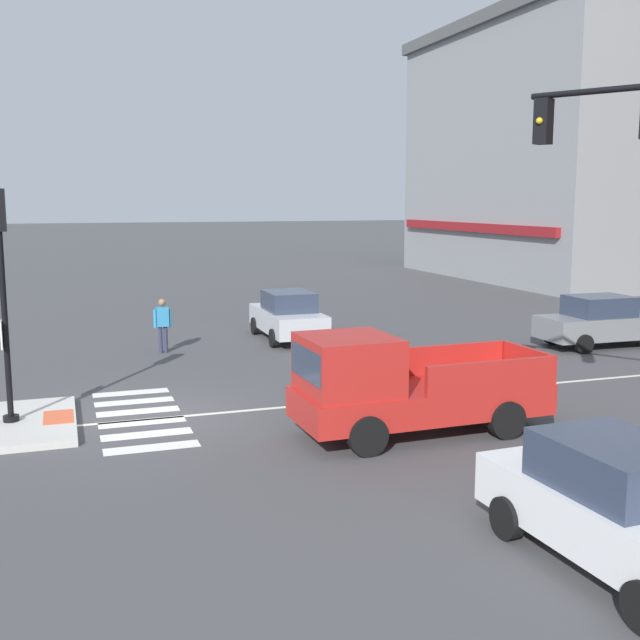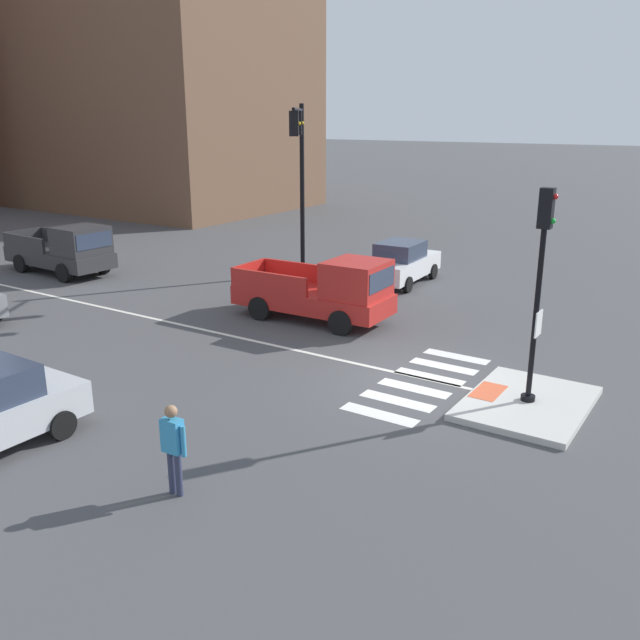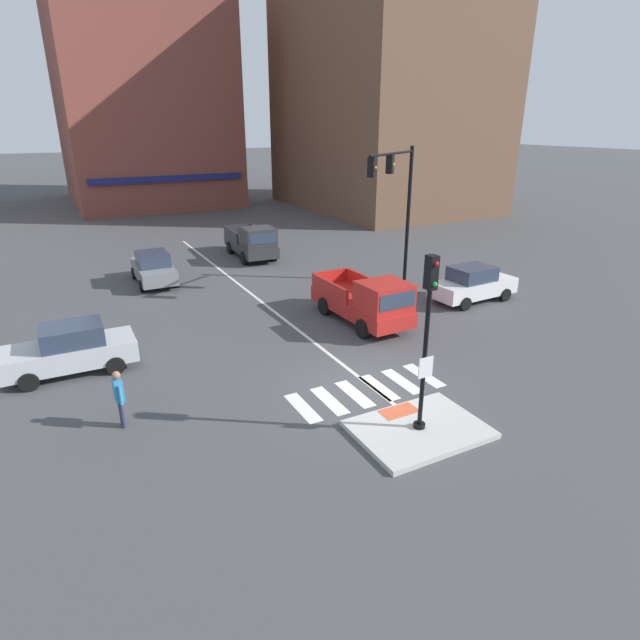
{
  "view_description": "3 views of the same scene",
  "coord_description": "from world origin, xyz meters",
  "views": [
    {
      "loc": [
        16.47,
        -1.67,
        4.64
      ],
      "look_at": [
        -0.05,
        3.94,
        1.91
      ],
      "focal_mm": 43.04,
      "sensor_mm": 36.0,
      "label": 1
    },
    {
      "loc": [
        -14.27,
        -6.5,
        6.28
      ],
      "look_at": [
        -0.24,
        2.64,
        1.2
      ],
      "focal_mm": 37.85,
      "sensor_mm": 36.0,
      "label": 2
    },
    {
      "loc": [
        -7.93,
        -12.16,
        7.83
      ],
      "look_at": [
        -0.12,
        2.72,
        1.38
      ],
      "focal_mm": 29.16,
      "sensor_mm": 36.0,
      "label": 3
    }
  ],
  "objects": [
    {
      "name": "ground_plane",
      "position": [
        0.0,
        0.0,
        0.0
      ],
      "size": [
        300.0,
        300.0,
        0.0
      ],
      "primitive_type": "plane",
      "color": "#474749"
    },
    {
      "name": "car_silver_cross_left",
      "position": [
        -7.95,
        5.48,
        0.81
      ],
      "size": [
        4.12,
        1.87,
        1.64
      ],
      "color": "silver",
      "rests_on": "ground"
    },
    {
      "name": "crosswalk_stripe_c",
      "position": [
        -0.44,
        -0.2,
        0.0
      ],
      "size": [
        0.44,
        1.8,
        0.01
      ],
      "primitive_type": "cube",
      "color": "silver",
      "rests_on": "ground"
    },
    {
      "name": "pickup_truck_red_eastbound_mid",
      "position": [
        3.01,
        4.57,
        0.98
      ],
      "size": [
        2.17,
        5.15,
        2.08
      ],
      "color": "red",
      "rests_on": "ground"
    },
    {
      "name": "crosswalk_stripe_d",
      "position": [
        0.44,
        -0.2,
        0.0
      ],
      "size": [
        0.44,
        1.8,
        0.01
      ],
      "primitive_type": "cube",
      "color": "silver",
      "rests_on": "ground"
    },
    {
      "name": "pedestrian_at_curb_left",
      "position": [
        -7.0,
        1.21,
        0.98
      ],
      "size": [
        0.24,
        0.55,
        1.67
      ],
      "color": "#2D334C",
      "rests_on": "ground"
    },
    {
      "name": "crosswalk_stripe_b",
      "position": [
        -1.33,
        -0.2,
        0.0
      ],
      "size": [
        0.44,
        1.8,
        0.01
      ],
      "primitive_type": "cube",
      "color": "silver",
      "rests_on": "ground"
    },
    {
      "name": "tactile_pad_front",
      "position": [
        0.0,
        -1.87,
        0.15
      ],
      "size": [
        1.1,
        0.6,
        0.01
      ],
      "primitive_type": "cube",
      "color": "#DB5B38",
      "rests_on": "traffic_island"
    },
    {
      "name": "traffic_light_mast",
      "position": [
        6.93,
        8.21,
        4.65
      ],
      "size": [
        4.08,
        2.58,
        6.74
      ],
      "color": "black",
      "rests_on": "ground"
    },
    {
      "name": "building_corner_left",
      "position": [
        21.2,
        30.77,
        10.73
      ],
      "size": [
        14.68,
        20.68,
        21.42
      ],
      "color": "brown",
      "rests_on": "ground"
    },
    {
      "name": "crosswalk_stripe_a",
      "position": [
        -2.22,
        -0.2,
        0.0
      ],
      "size": [
        0.44,
        1.8,
        0.01
      ],
      "primitive_type": "cube",
      "color": "silver",
      "rests_on": "ground"
    },
    {
      "name": "pickup_truck_charcoal_eastbound_distant",
      "position": [
        2.83,
        17.08,
        0.98
      ],
      "size": [
        2.23,
        5.18,
        2.08
      ],
      "color": "#2D2D30",
      "rests_on": "ground"
    },
    {
      "name": "signal_pole",
      "position": [
        0.0,
        -2.8,
        2.99
      ],
      "size": [
        0.44,
        0.38,
        4.72
      ],
      "color": "black",
      "rests_on": "traffic_island"
    },
    {
      "name": "building_corner_right",
      "position": [
        2.16,
        45.5,
        10.78
      ],
      "size": [
        15.19,
        19.81,
        21.53
      ],
      "color": "brown",
      "rests_on": "ground"
    },
    {
      "name": "car_white_cross_right",
      "position": [
        8.99,
        4.89,
        0.81
      ],
      "size": [
        4.17,
        1.99,
        1.64
      ],
      "color": "white",
      "rests_on": "ground"
    },
    {
      "name": "car_grey_westbound_distant",
      "position": [
        -3.52,
        14.61,
        0.81
      ],
      "size": [
        1.91,
        4.13,
        1.64
      ],
      "color": "slate",
      "rests_on": "ground"
    },
    {
      "name": "crosswalk_stripe_e",
      "position": [
        1.33,
        -0.2,
        0.0
      ],
      "size": [
        0.44,
        1.8,
        0.01
      ],
      "primitive_type": "cube",
      "color": "silver",
      "rests_on": "ground"
    },
    {
      "name": "crosswalk_stripe_f",
      "position": [
        2.22,
        -0.2,
        0.0
      ],
      "size": [
        0.44,
        1.8,
        0.01
      ],
      "primitive_type": "cube",
      "color": "silver",
      "rests_on": "ground"
    },
    {
      "name": "lane_centre_line",
      "position": [
        0.26,
        10.0,
        0.0
      ],
      "size": [
        0.14,
        28.0,
        0.01
      ],
      "primitive_type": "cube",
      "color": "silver",
      "rests_on": "ground"
    },
    {
      "name": "traffic_island",
      "position": [
        0.0,
        -2.79,
        0.07
      ],
      "size": [
        3.45,
        2.53,
        0.15
      ],
      "primitive_type": "cube",
      "color": "beige",
      "rests_on": "ground"
    }
  ]
}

